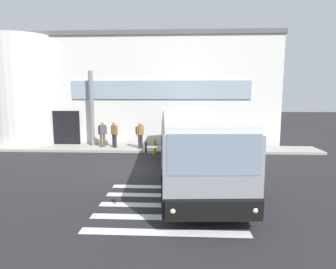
% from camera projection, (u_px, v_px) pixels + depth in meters
% --- Properties ---
extents(ground_plane, '(80.00, 90.00, 0.02)m').
position_uv_depth(ground_plane, '(130.00, 170.00, 13.29)').
color(ground_plane, '#232326').
rests_on(ground_plane, ground).
extents(bay_paint_stripes, '(4.40, 3.96, 0.01)m').
position_uv_depth(bay_paint_stripes, '(168.00, 205.00, 9.03)').
color(bay_paint_stripes, silver).
rests_on(bay_paint_stripes, ground).
extents(terminal_building, '(19.61, 13.80, 7.60)m').
position_uv_depth(terminal_building, '(146.00, 91.00, 24.21)').
color(terminal_building, silver).
rests_on(terminal_building, ground).
extents(boarding_curb, '(21.81, 2.00, 0.15)m').
position_uv_depth(boarding_curb, '(144.00, 149.00, 18.02)').
color(boarding_curb, '#9E9B93').
rests_on(boarding_curb, ground).
extents(entry_support_column, '(0.28, 0.28, 4.85)m').
position_uv_depth(entry_support_column, '(92.00, 109.00, 18.43)').
color(entry_support_column, slate).
rests_on(entry_support_column, boarding_curb).
extents(bus_main_foreground, '(3.27, 10.84, 2.70)m').
position_uv_depth(bus_main_foreground, '(192.00, 145.00, 12.24)').
color(bus_main_foreground, gray).
rests_on(bus_main_foreground, ground).
extents(passenger_near_column, '(0.50, 0.40, 1.68)m').
position_uv_depth(passenger_near_column, '(102.00, 133.00, 18.10)').
color(passenger_near_column, '#4C4233').
rests_on(passenger_near_column, boarding_curb).
extents(passenger_by_doorway, '(0.50, 0.40, 1.68)m').
position_uv_depth(passenger_by_doorway, '(114.00, 133.00, 17.92)').
color(passenger_by_doorway, '#2D2D33').
rests_on(passenger_by_doorway, boarding_curb).
extents(passenger_at_curb_edge, '(0.50, 0.52, 1.68)m').
position_uv_depth(passenger_at_curb_edge, '(140.00, 133.00, 17.67)').
color(passenger_at_curb_edge, '#2D2D33').
rests_on(passenger_at_curb_edge, boarding_curb).
extents(safety_bollard_yellow, '(0.18, 0.18, 0.90)m').
position_uv_depth(safety_bollard_yellow, '(155.00, 147.00, 16.74)').
color(safety_bollard_yellow, yellow).
rests_on(safety_bollard_yellow, ground).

